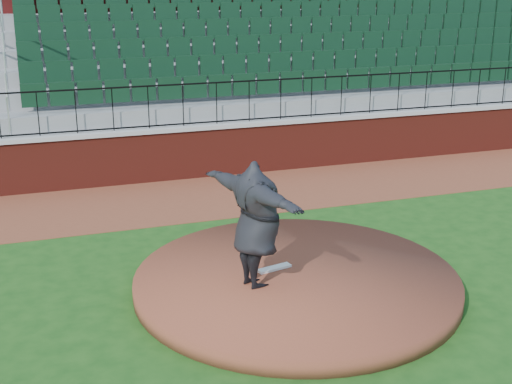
% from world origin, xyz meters
% --- Properties ---
extents(ground, '(90.00, 90.00, 0.00)m').
position_xyz_m(ground, '(0.00, 0.00, 0.00)').
color(ground, '#1A4814').
rests_on(ground, ground).
extents(warning_track, '(34.00, 3.20, 0.01)m').
position_xyz_m(warning_track, '(0.00, 5.40, 0.01)').
color(warning_track, brown).
rests_on(warning_track, ground).
extents(field_wall, '(34.00, 0.35, 1.20)m').
position_xyz_m(field_wall, '(0.00, 7.00, 0.60)').
color(field_wall, maroon).
rests_on(field_wall, ground).
extents(wall_cap, '(34.00, 0.45, 0.10)m').
position_xyz_m(wall_cap, '(0.00, 7.00, 1.25)').
color(wall_cap, '#B7B7B7').
rests_on(wall_cap, field_wall).
extents(wall_railing, '(34.00, 0.05, 1.00)m').
position_xyz_m(wall_railing, '(0.00, 7.00, 1.80)').
color(wall_railing, black).
rests_on(wall_railing, wall_cap).
extents(seating_stands, '(34.00, 5.10, 4.60)m').
position_xyz_m(seating_stands, '(0.00, 9.72, 2.30)').
color(seating_stands, gray).
rests_on(seating_stands, ground).
extents(concourse_wall, '(34.00, 0.50, 5.50)m').
position_xyz_m(concourse_wall, '(0.00, 12.52, 2.75)').
color(concourse_wall, maroon).
rests_on(concourse_wall, ground).
extents(pitchers_mound, '(5.17, 5.17, 0.25)m').
position_xyz_m(pitchers_mound, '(0.28, 0.32, 0.12)').
color(pitchers_mound, brown).
rests_on(pitchers_mound, ground).
extents(pitching_rubber, '(0.60, 0.27, 0.04)m').
position_xyz_m(pitching_rubber, '(0.02, 0.62, 0.27)').
color(pitching_rubber, white).
rests_on(pitching_rubber, pitchers_mound).
extents(pitcher, '(1.31, 2.53, 1.98)m').
position_xyz_m(pitcher, '(-0.45, 0.16, 1.24)').
color(pitcher, black).
rests_on(pitcher, pitchers_mound).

